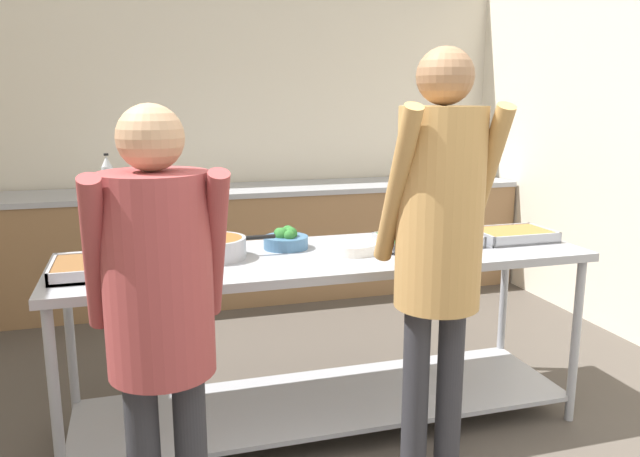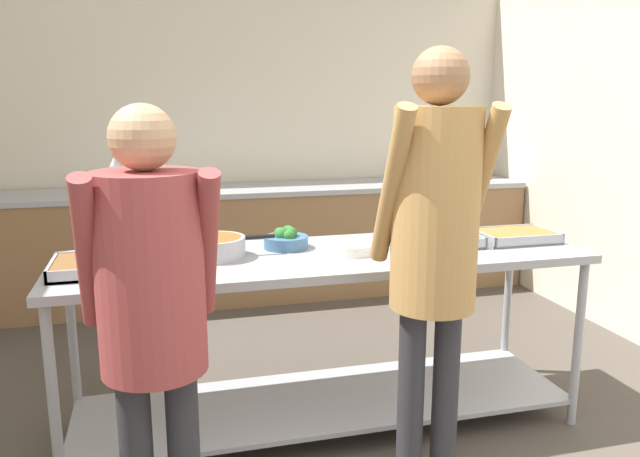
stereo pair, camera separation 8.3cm
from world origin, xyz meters
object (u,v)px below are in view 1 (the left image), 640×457
(serving_tray_greens, at_px, (428,241))
(serving_tray_roast, at_px, (512,235))
(guest_serving_right, at_px, (159,296))
(broccoli_bowl, at_px, (286,240))
(sauce_pan, at_px, (215,247))
(guest_serving_left, at_px, (439,230))
(plate_stack, at_px, (350,247))
(water_bottle, at_px, (107,175))
(serving_tray_vegetables, at_px, (106,267))

(serving_tray_greens, height_order, serving_tray_roast, same)
(serving_tray_roast, distance_m, guest_serving_right, 1.96)
(broccoli_bowl, relative_size, serving_tray_roast, 0.56)
(sauce_pan, xyz_separation_m, guest_serving_left, (0.76, -0.73, 0.19))
(plate_stack, height_order, serving_tray_greens, serving_tray_greens)
(plate_stack, xyz_separation_m, water_bottle, (-1.17, 2.12, 0.14))
(serving_tray_vegetables, height_order, broccoli_bowl, broccoli_bowl)
(plate_stack, bearing_deg, guest_serving_right, -140.67)
(serving_tray_vegetables, distance_m, guest_serving_right, 0.73)
(sauce_pan, xyz_separation_m, plate_stack, (0.64, -0.07, -0.03))
(sauce_pan, height_order, water_bottle, water_bottle)
(plate_stack, relative_size, serving_tray_greens, 0.54)
(serving_tray_vegetables, bearing_deg, serving_tray_greens, 2.27)
(broccoli_bowl, height_order, water_bottle, water_bottle)
(broccoli_bowl, xyz_separation_m, plate_stack, (0.28, -0.16, -0.02))
(guest_serving_left, bearing_deg, water_bottle, 114.86)
(serving_tray_vegetables, height_order, guest_serving_left, guest_serving_left)
(guest_serving_left, xyz_separation_m, guest_serving_right, (-1.03, -0.08, -0.14))
(plate_stack, xyz_separation_m, serving_tray_roast, (0.89, 0.00, 0.00))
(broccoli_bowl, distance_m, plate_stack, 0.32)
(plate_stack, bearing_deg, serving_tray_greens, 2.29)
(serving_tray_greens, relative_size, serving_tray_roast, 1.27)
(serving_tray_roast, height_order, guest_serving_left, guest_serving_left)
(plate_stack, height_order, guest_serving_left, guest_serving_left)
(guest_serving_right, height_order, water_bottle, guest_serving_right)
(broccoli_bowl, height_order, serving_tray_roast, broccoli_bowl)
(serving_tray_greens, height_order, guest_serving_right, guest_serving_right)
(guest_serving_right, bearing_deg, serving_tray_greens, 29.91)
(plate_stack, bearing_deg, sauce_pan, 174.15)
(serving_tray_roast, bearing_deg, sauce_pan, 177.74)
(serving_tray_roast, bearing_deg, plate_stack, -179.68)
(broccoli_bowl, distance_m, guest_serving_left, 0.94)
(sauce_pan, bearing_deg, broccoli_bowl, 14.94)
(serving_tray_vegetables, relative_size, broccoli_bowl, 2.01)
(sauce_pan, distance_m, water_bottle, 2.12)
(broccoli_bowl, height_order, serving_tray_greens, broccoli_bowl)
(serving_tray_greens, bearing_deg, sauce_pan, 177.36)
(plate_stack, distance_m, guest_serving_right, 1.18)
(serving_tray_vegetables, relative_size, sauce_pan, 1.02)
(plate_stack, xyz_separation_m, serving_tray_greens, (0.42, 0.02, 0.00))
(sauce_pan, bearing_deg, serving_tray_roast, -2.26)
(sauce_pan, relative_size, serving_tray_greens, 0.87)
(serving_tray_vegetables, xyz_separation_m, guest_serving_left, (1.23, -0.62, 0.21))
(guest_serving_left, height_order, guest_serving_right, guest_serving_left)
(guest_serving_left, relative_size, guest_serving_right, 1.12)
(guest_serving_left, bearing_deg, plate_stack, 100.11)
(broccoli_bowl, bearing_deg, guest_serving_right, -124.97)
(sauce_pan, relative_size, guest_serving_left, 0.24)
(sauce_pan, bearing_deg, serving_tray_greens, -2.64)
(sauce_pan, xyz_separation_m, serving_tray_greens, (1.05, -0.05, -0.03))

